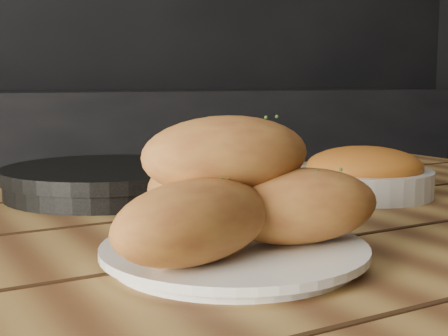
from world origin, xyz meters
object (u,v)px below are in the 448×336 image
at_px(plate, 234,252).
at_px(bowl, 364,174).
at_px(skillet, 108,180).
at_px(table, 205,306).
at_px(bread_rolls, 231,195).

xyz_separation_m(plate, bowl, (0.36, 0.21, 0.02)).
bearing_deg(skillet, table, -86.96).
distance_m(bread_rolls, bowl, 0.43).
height_order(plate, bread_rolls, bread_rolls).
relative_size(table, skillet, 3.65).
relative_size(plate, bread_rolls, 0.87).
height_order(table, plate, plate).
height_order(table, skillet, skillet).
relative_size(bread_rolls, bowl, 1.43).
bearing_deg(table, skillet, 93.04).
bearing_deg(table, plate, -104.47).
bearing_deg(table, bread_rolls, -106.62).
bearing_deg(bread_rolls, skillet, 86.94).
xyz_separation_m(skillet, bowl, (0.34, -0.20, 0.01)).
distance_m(table, plate, 0.16).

